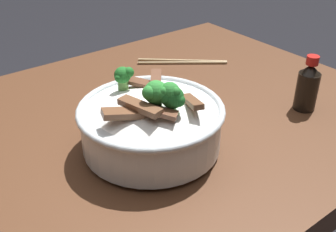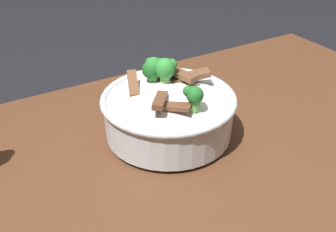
# 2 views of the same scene
# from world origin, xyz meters

# --- Properties ---
(dining_table) EXTENTS (1.21, 0.77, 0.76)m
(dining_table) POSITION_xyz_m (0.00, 0.00, 0.63)
(dining_table) COLOR #56331E
(dining_table) RESTS_ON ground
(rice_bowl) EXTENTS (0.26, 0.26, 0.15)m
(rice_bowl) POSITION_xyz_m (-0.03, 0.09, 0.82)
(rice_bowl) COLOR silver
(rice_bowl) RESTS_ON dining_table
(chopsticks_pair) EXTENTS (0.20, 0.16, 0.01)m
(chopsticks_pair) POSITION_xyz_m (-0.32, -0.18, 0.76)
(chopsticks_pair) COLOR tan
(chopsticks_pair) RESTS_ON dining_table
(soy_sauce_bottle) EXTENTS (0.05, 0.05, 0.12)m
(soy_sauce_bottle) POSITION_xyz_m (-0.37, 0.17, 0.81)
(soy_sauce_bottle) COLOR black
(soy_sauce_bottle) RESTS_ON dining_table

